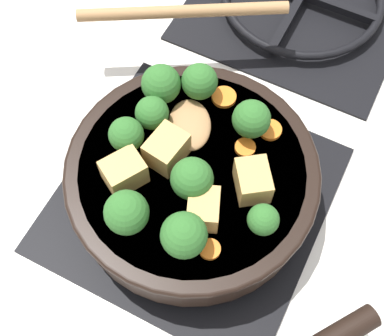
# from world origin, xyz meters

# --- Properties ---
(ground_plane) EXTENTS (2.40, 2.40, 0.00)m
(ground_plane) POSITION_xyz_m (0.00, 0.00, 0.00)
(ground_plane) COLOR white
(front_burner_grate) EXTENTS (0.31, 0.31, 0.03)m
(front_burner_grate) POSITION_xyz_m (0.00, 0.00, 0.01)
(front_burner_grate) COLOR black
(front_burner_grate) RESTS_ON ground_plane
(skillet_pan) EXTENTS (0.38, 0.34, 0.06)m
(skillet_pan) POSITION_xyz_m (0.00, -0.00, 0.06)
(skillet_pan) COLOR black
(skillet_pan) RESTS_ON front_burner_grate
(wooden_spoon) EXTENTS (0.24, 0.26, 0.02)m
(wooden_spoon) POSITION_xyz_m (-0.08, 0.13, 0.09)
(wooden_spoon) COLOR #A87A4C
(wooden_spoon) RESTS_ON skillet_pan
(tofu_cube_center_large) EXTENTS (0.04, 0.05, 0.03)m
(tofu_cube_center_large) POSITION_xyz_m (-0.03, -0.00, 0.10)
(tofu_cube_center_large) COLOR tan
(tofu_cube_center_large) RESTS_ON skillet_pan
(tofu_cube_near_handle) EXTENTS (0.04, 0.05, 0.03)m
(tofu_cube_near_handle) POSITION_xyz_m (0.04, -0.04, 0.10)
(tofu_cube_near_handle) COLOR tan
(tofu_cube_near_handle) RESTS_ON skillet_pan
(tofu_cube_east_chunk) EXTENTS (0.05, 0.05, 0.03)m
(tofu_cube_east_chunk) POSITION_xyz_m (-0.06, -0.04, 0.10)
(tofu_cube_east_chunk) COLOR tan
(tofu_cube_east_chunk) RESTS_ON skillet_pan
(tofu_cube_west_chunk) EXTENTS (0.05, 0.05, 0.03)m
(tofu_cube_west_chunk) POSITION_xyz_m (0.07, 0.01, 0.10)
(tofu_cube_west_chunk) COLOR tan
(tofu_cube_west_chunk) RESTS_ON skillet_pan
(broccoli_floret_near_spoon) EXTENTS (0.05, 0.05, 0.05)m
(broccoli_floret_near_spoon) POSITION_xyz_m (0.01, -0.02, 0.11)
(broccoli_floret_near_spoon) COLOR #709956
(broccoli_floret_near_spoon) RESTS_ON skillet_pan
(broccoli_floret_center_top) EXTENTS (0.05, 0.05, 0.05)m
(broccoli_floret_center_top) POSITION_xyz_m (-0.03, -0.09, 0.11)
(broccoli_floret_center_top) COLOR #709956
(broccoli_floret_center_top) RESTS_ON skillet_pan
(broccoli_floret_east_rim) EXTENTS (0.04, 0.04, 0.04)m
(broccoli_floret_east_rim) POSITION_xyz_m (-0.06, 0.03, 0.11)
(broccoli_floret_east_rim) COLOR #709956
(broccoli_floret_east_rim) RESTS_ON skillet_pan
(broccoli_floret_west_rim) EXTENTS (0.04, 0.04, 0.05)m
(broccoli_floret_west_rim) POSITION_xyz_m (-0.07, -0.01, 0.11)
(broccoli_floret_west_rim) COLOR #709956
(broccoli_floret_west_rim) RESTS_ON skillet_pan
(broccoli_floret_north_edge) EXTENTS (0.03, 0.03, 0.04)m
(broccoli_floret_north_edge) POSITION_xyz_m (0.09, -0.03, 0.11)
(broccoli_floret_north_edge) COLOR #709956
(broccoli_floret_north_edge) RESTS_ON skillet_pan
(broccoli_floret_south_cluster) EXTENTS (0.04, 0.04, 0.05)m
(broccoli_floret_south_cluster) POSITION_xyz_m (0.04, 0.07, 0.11)
(broccoli_floret_south_cluster) COLOR #709956
(broccoli_floret_south_cluster) RESTS_ON skillet_pan
(broccoli_floret_mid_floret) EXTENTS (0.04, 0.04, 0.05)m
(broccoli_floret_mid_floret) POSITION_xyz_m (-0.04, 0.09, 0.11)
(broccoli_floret_mid_floret) COLOR #709956
(broccoli_floret_mid_floret) RESTS_ON skillet_pan
(broccoli_floret_small_inner) EXTENTS (0.05, 0.05, 0.05)m
(broccoli_floret_small_inner) POSITION_xyz_m (0.03, -0.08, 0.11)
(broccoli_floret_small_inner) COLOR #709956
(broccoli_floret_small_inner) RESTS_ON skillet_pan
(broccoli_floret_tall_stem) EXTENTS (0.05, 0.05, 0.05)m
(broccoli_floret_tall_stem) POSITION_xyz_m (-0.07, 0.07, 0.11)
(broccoli_floret_tall_stem) COLOR #709956
(broccoli_floret_tall_stem) RESTS_ON skillet_pan
(carrot_slice_orange_thin) EXTENTS (0.03, 0.03, 0.01)m
(carrot_slice_orange_thin) POSITION_xyz_m (0.06, 0.08, 0.09)
(carrot_slice_orange_thin) COLOR orange
(carrot_slice_orange_thin) RESTS_ON skillet_pan
(carrot_slice_near_center) EXTENTS (0.02, 0.02, 0.01)m
(carrot_slice_near_center) POSITION_xyz_m (0.06, -0.08, 0.09)
(carrot_slice_near_center) COLOR orange
(carrot_slice_near_center) RESTS_ON skillet_pan
(carrot_slice_edge_slice) EXTENTS (0.03, 0.03, 0.01)m
(carrot_slice_edge_slice) POSITION_xyz_m (-0.01, 0.10, 0.09)
(carrot_slice_edge_slice) COLOR orange
(carrot_slice_edge_slice) RESTS_ON skillet_pan
(carrot_slice_under_broccoli) EXTENTS (0.02, 0.02, 0.01)m
(carrot_slice_under_broccoli) POSITION_xyz_m (0.04, 0.05, 0.09)
(carrot_slice_under_broccoli) COLOR orange
(carrot_slice_under_broccoli) RESTS_ON skillet_pan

